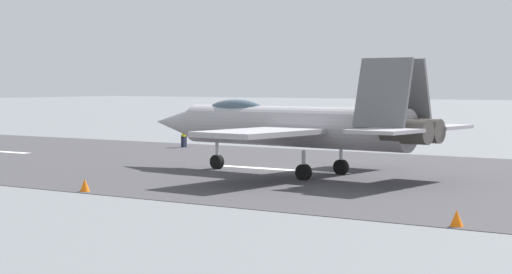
# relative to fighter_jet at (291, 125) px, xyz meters

# --- Properties ---
(ground_plane) EXTENTS (400.00, 400.00, 0.00)m
(ground_plane) POSITION_rel_fighter_jet_xyz_m (0.90, -1.90, -2.47)
(ground_plane) COLOR slate
(runway_strip) EXTENTS (240.00, 26.00, 0.02)m
(runway_strip) POSITION_rel_fighter_jet_xyz_m (0.88, -1.90, -2.46)
(runway_strip) COLOR #3D3C40
(runway_strip) RESTS_ON ground
(fighter_jet) EXTENTS (17.51, 13.88, 5.67)m
(fighter_jet) POSITION_rel_fighter_jet_xyz_m (0.00, 0.00, 0.00)
(fighter_jet) COLOR #A19EA5
(fighter_jet) RESTS_ON ground
(crew_person) EXTENTS (0.52, 0.53, 1.65)m
(crew_person) POSITION_rel_fighter_jet_xyz_m (16.14, -11.80, -1.64)
(crew_person) COLOR #1E2338
(crew_person) RESTS_ON ground
(marker_cone_near) EXTENTS (0.44, 0.44, 0.55)m
(marker_cone_near) POSITION_rel_fighter_jet_xyz_m (-12.70, 10.65, -2.19)
(marker_cone_near) COLOR orange
(marker_cone_near) RESTS_ON ground
(marker_cone_mid) EXTENTS (0.44, 0.44, 0.55)m
(marker_cone_mid) POSITION_rel_fighter_jet_xyz_m (3.52, 10.65, -2.19)
(marker_cone_mid) COLOR orange
(marker_cone_mid) RESTS_ON ground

